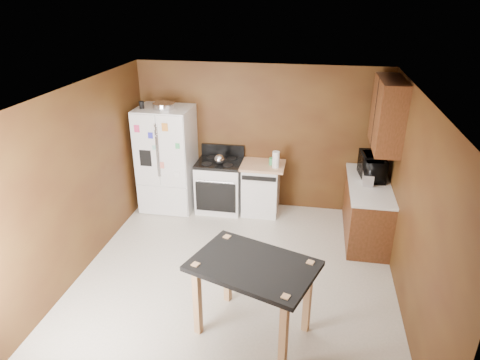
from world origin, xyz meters
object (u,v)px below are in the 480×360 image
(roasting_pan, at_px, (164,106))
(dishwasher, at_px, (261,188))
(toaster, at_px, (368,179))
(refrigerator, at_px, (167,159))
(pen_cup, at_px, (142,105))
(kettle, at_px, (219,159))
(green_canister, at_px, (272,161))
(paper_towel, at_px, (276,160))
(island, at_px, (253,274))
(microwave, at_px, (372,167))
(gas_range, at_px, (220,185))

(roasting_pan, height_order, dishwasher, roasting_pan)
(toaster, height_order, refrigerator, refrigerator)
(pen_cup, bearing_deg, kettle, 1.43)
(green_canister, distance_m, toaster, 1.59)
(paper_towel, xyz_separation_m, island, (0.05, -2.78, -0.25))
(refrigerator, bearing_deg, green_canister, 3.19)
(green_canister, xyz_separation_m, refrigerator, (-1.81, -0.10, -0.05))
(microwave, bearing_deg, toaster, 156.86)
(green_canister, relative_size, refrigerator, 0.07)
(paper_towel, bearing_deg, kettle, -176.92)
(toaster, bearing_deg, microwave, 74.87)
(toaster, relative_size, microwave, 0.40)
(green_canister, relative_size, gas_range, 0.11)
(green_canister, bearing_deg, paper_towel, -58.05)
(kettle, xyz_separation_m, gas_range, (-0.03, 0.12, -0.52))
(roasting_pan, bearing_deg, microwave, -2.57)
(green_canister, xyz_separation_m, toaster, (1.50, -0.55, 0.04))
(microwave, xyz_separation_m, dishwasher, (-1.75, 0.27, -0.62))
(green_canister, height_order, gas_range, gas_range)
(pen_cup, distance_m, toaster, 3.75)
(green_canister, distance_m, gas_range, 1.02)
(green_canister, distance_m, microwave, 1.60)
(dishwasher, bearing_deg, gas_range, -178.06)
(kettle, height_order, green_canister, kettle)
(toaster, bearing_deg, kettle, 172.03)
(pen_cup, relative_size, dishwasher, 0.13)
(toaster, bearing_deg, pen_cup, 175.72)
(pen_cup, relative_size, microwave, 0.19)
(island, bearing_deg, roasting_pan, 124.51)
(paper_towel, distance_m, microwave, 1.52)
(toaster, bearing_deg, gas_range, 169.31)
(green_canister, bearing_deg, microwave, -10.16)
(kettle, distance_m, toaster, 2.40)
(kettle, height_order, island, kettle)
(green_canister, height_order, island, green_canister)
(dishwasher, bearing_deg, roasting_pan, -175.86)
(green_canister, distance_m, refrigerator, 1.81)
(dishwasher, bearing_deg, paper_towel, -21.17)
(roasting_pan, bearing_deg, pen_cup, -170.07)
(paper_towel, xyz_separation_m, refrigerator, (-1.88, 0.01, -0.13))
(roasting_pan, height_order, refrigerator, roasting_pan)
(paper_towel, relative_size, dishwasher, 0.31)
(roasting_pan, relative_size, green_canister, 3.04)
(toaster, bearing_deg, dishwasher, 163.66)
(pen_cup, bearing_deg, toaster, -5.55)
(kettle, distance_m, refrigerator, 0.94)
(green_canister, xyz_separation_m, dishwasher, (-0.18, -0.02, -0.50))
(pen_cup, xyz_separation_m, green_canister, (2.14, 0.19, -0.91))
(kettle, relative_size, green_canister, 1.46)
(microwave, bearing_deg, kettle, 80.45)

